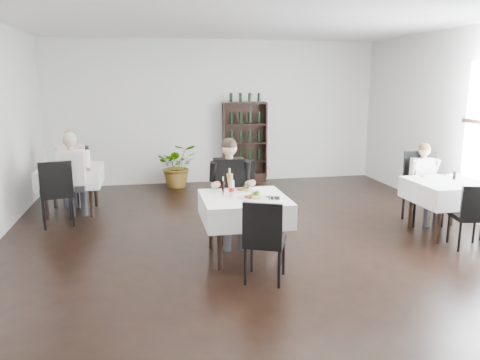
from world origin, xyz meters
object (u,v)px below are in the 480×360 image
object	(u,v)px
main_table	(244,208)
potted_tree	(178,165)
wine_shelf	(245,143)
diner_main	(230,183)

from	to	relation	value
main_table	potted_tree	world-z (taller)	potted_tree
wine_shelf	diner_main	world-z (taller)	wine_shelf
wine_shelf	potted_tree	world-z (taller)	wine_shelf
potted_tree	main_table	bearing A→B (deg)	-82.29
wine_shelf	main_table	distance (m)	4.41
main_table	potted_tree	size ratio (longest dim) A/B	1.14
main_table	potted_tree	distance (m)	4.13
potted_tree	diner_main	xyz separation A→B (m)	(0.47, -3.58, 0.37)
wine_shelf	diner_main	bearing A→B (deg)	-104.49
main_table	diner_main	bearing A→B (deg)	99.05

